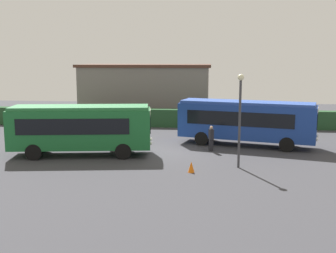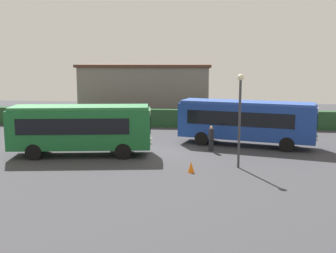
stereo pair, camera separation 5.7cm
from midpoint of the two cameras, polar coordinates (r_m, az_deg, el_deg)
ground_plane at (r=27.64m, az=-0.86°, el=-3.61°), size 64.00×64.00×0.00m
bus_green at (r=27.09m, az=-11.90°, el=-0.09°), size 9.16×3.76×3.21m
bus_blue at (r=30.09m, az=10.61°, el=0.85°), size 9.82×4.71×3.19m
person_left at (r=28.70m, az=-7.92°, el=-1.26°), size 0.49×0.44×1.81m
person_center at (r=28.10m, az=5.87°, el=-1.54°), size 0.38×0.45×1.72m
hedge_row at (r=37.94m, az=1.09°, el=1.16°), size 44.00×1.04×1.61m
depot_building at (r=44.64m, az=-3.03°, el=4.95°), size 13.68×6.78×5.57m
traffic_cone at (r=22.91m, az=3.13°, el=-5.57°), size 0.36×0.36×0.60m
lamppost at (r=23.64m, az=9.76°, el=2.30°), size 0.36×0.36×5.33m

